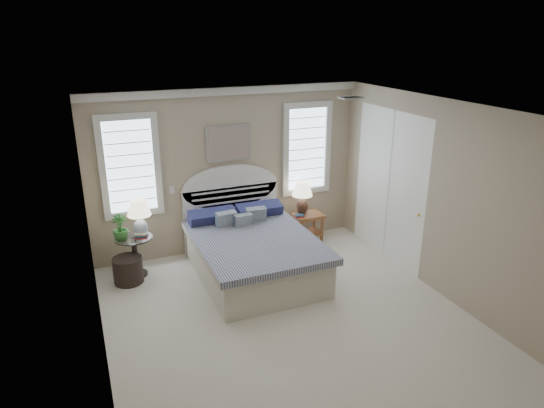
{
  "coord_description": "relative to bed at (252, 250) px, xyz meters",
  "views": [
    {
      "loc": [
        -2.27,
        -4.83,
        3.54
      ],
      "look_at": [
        0.15,
        1.0,
        1.26
      ],
      "focal_mm": 32.0,
      "sensor_mm": 36.0,
      "label": 1
    }
  ],
  "objects": [
    {
      "name": "floor_pot",
      "position": [
        -1.79,
        0.41,
        -0.19
      ],
      "size": [
        0.52,
        0.52,
        0.39
      ],
      "primitive_type": "cylinder",
      "rotation": [
        0.0,
        0.0,
        -0.24
      ],
      "color": "black",
      "rests_on": "floor"
    },
    {
      "name": "painting",
      "position": [
        0.0,
        1.0,
        1.43
      ],
      "size": [
        0.74,
        0.04,
        0.58
      ],
      "primitive_type": "cube",
      "color": "silver",
      "rests_on": "wall_back"
    },
    {
      "name": "wall_back",
      "position": [
        0.0,
        1.04,
        0.96
      ],
      "size": [
        4.5,
        0.02,
        2.7
      ],
      "primitive_type": "cube",
      "color": "tan",
      "rests_on": "floor"
    },
    {
      "name": "switch_plate",
      "position": [
        -0.95,
        1.03,
        0.76
      ],
      "size": [
        0.08,
        0.01,
        0.12
      ],
      "primitive_type": "cube",
      "color": "silver",
      "rests_on": "wall_back"
    },
    {
      "name": "side_table_left",
      "position": [
        -1.65,
        0.59,
        0.0
      ],
      "size": [
        0.56,
        0.56,
        0.63
      ],
      "color": "black",
      "rests_on": "floor"
    },
    {
      "name": "books_right",
      "position": [
        1.1,
        0.62,
        0.17
      ],
      "size": [
        0.18,
        0.16,
        0.04
      ],
      "rotation": [
        0.0,
        0.0,
        -0.3
      ],
      "color": "#A02829",
      "rests_on": "nightstand_right"
    },
    {
      "name": "crown_molding",
      "position": [
        0.0,
        1.0,
        2.25
      ],
      "size": [
        4.5,
        0.08,
        0.12
      ],
      "primitive_type": "cube",
      "color": "silver",
      "rests_on": "wall_back"
    },
    {
      "name": "bed",
      "position": [
        0.0,
        0.0,
        0.0
      ],
      "size": [
        1.72,
        2.28,
        1.47
      ],
      "color": "silver",
      "rests_on": "floor"
    },
    {
      "name": "ceiling",
      "position": [
        0.0,
        -1.46,
        2.31
      ],
      "size": [
        4.5,
        5.0,
        0.01
      ],
      "primitive_type": "cube",
      "color": "white",
      "rests_on": "wall_back"
    },
    {
      "name": "wall_left",
      "position": [
        -2.25,
        -1.46,
        0.96
      ],
      "size": [
        0.02,
        5.0,
        2.7
      ],
      "primitive_type": "cube",
      "color": "tan",
      "rests_on": "floor"
    },
    {
      "name": "nightstand_right",
      "position": [
        1.3,
        0.69,
        0.0
      ],
      "size": [
        0.5,
        0.4,
        0.53
      ],
      "color": "#9B5932",
      "rests_on": "floor"
    },
    {
      "name": "lamp_left",
      "position": [
        -1.53,
        0.6,
        0.59
      ],
      "size": [
        0.44,
        0.44,
        0.57
      ],
      "rotation": [
        0.0,
        0.0,
        -0.31
      ],
      "color": "white",
      "rests_on": "side_table_left"
    },
    {
      "name": "books_left",
      "position": [
        -1.55,
        0.53,
        0.28
      ],
      "size": [
        0.22,
        0.18,
        0.08
      ],
      "rotation": [
        0.0,
        0.0,
        -0.29
      ],
      "color": "#A02829",
      "rests_on": "side_table_left"
    },
    {
      "name": "wall_right",
      "position": [
        2.25,
        -1.46,
        0.96
      ],
      "size": [
        0.02,
        5.0,
        2.7
      ],
      "primitive_type": "cube",
      "color": "tan",
      "rests_on": "floor"
    },
    {
      "name": "closet_door",
      "position": [
        2.23,
        -0.26,
        0.81
      ],
      "size": [
        0.02,
        1.8,
        2.4
      ],
      "primitive_type": "cube",
      "color": "white",
      "rests_on": "floor"
    },
    {
      "name": "lamp_right",
      "position": [
        1.2,
        0.75,
        0.49
      ],
      "size": [
        0.46,
        0.46,
        0.57
      ],
      "rotation": [
        0.0,
        0.0,
        0.38
      ],
      "color": "black",
      "rests_on": "nightstand_right"
    },
    {
      "name": "window_right",
      "position": [
        1.4,
        1.02,
        1.21
      ],
      "size": [
        0.9,
        0.06,
        1.6
      ],
      "primitive_type": "cube",
      "color": "#C9E5FF",
      "rests_on": "wall_back"
    },
    {
      "name": "floor",
      "position": [
        0.0,
        -1.46,
        -0.39
      ],
      "size": [
        4.5,
        5.0,
        0.01
      ],
      "primitive_type": "cube",
      "color": "beige",
      "rests_on": "ground"
    },
    {
      "name": "potted_plant",
      "position": [
        -1.82,
        0.55,
        0.44
      ],
      "size": [
        0.25,
        0.25,
        0.39
      ],
      "primitive_type": "imported",
      "rotation": [
        0.0,
        0.0,
        0.15
      ],
      "color": "#396B2B",
      "rests_on": "side_table_left"
    },
    {
      "name": "hvac_vent",
      "position": [
        1.2,
        -0.66,
        2.29
      ],
      "size": [
        0.3,
        0.2,
        0.02
      ],
      "primitive_type": "cube",
      "color": "#B2B2B2",
      "rests_on": "ceiling"
    },
    {
      "name": "window_left",
      "position": [
        -1.55,
        1.02,
        1.21
      ],
      "size": [
        0.9,
        0.06,
        1.6
      ],
      "primitive_type": "cube",
      "color": "#C9E5FF",
      "rests_on": "wall_back"
    }
  ]
}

